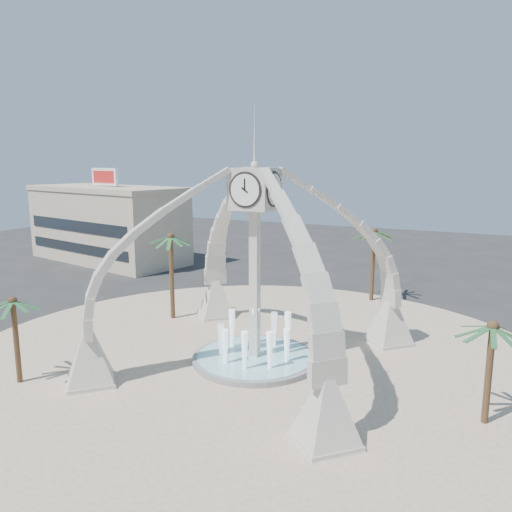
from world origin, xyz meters
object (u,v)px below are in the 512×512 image
at_px(palm_east, 493,328).
at_px(palm_west, 171,238).
at_px(fountain, 255,358).
at_px(palm_north, 374,232).
at_px(clock_tower, 255,263).
at_px(palm_south, 13,302).

distance_m(palm_east, palm_west, 24.65).
relative_size(fountain, palm_north, 1.10).
bearing_deg(palm_west, clock_tower, -27.29).
bearing_deg(palm_east, fountain, 171.81).
bearing_deg(palm_east, palm_west, 163.19).
height_order(fountain, palm_west, palm_west).
height_order(palm_west, palm_north, palm_west).
distance_m(palm_west, palm_north, 18.31).
bearing_deg(clock_tower, palm_west, 152.71).
relative_size(palm_east, palm_south, 1.02).
height_order(clock_tower, palm_west, clock_tower).
height_order(clock_tower, palm_east, clock_tower).
bearing_deg(palm_north, palm_west, -136.87).
height_order(clock_tower, fountain, clock_tower).
bearing_deg(palm_west, palm_north, 43.13).
relative_size(fountain, palm_west, 1.06).
bearing_deg(palm_south, palm_west, 86.27).
height_order(palm_east, palm_north, palm_north).
bearing_deg(fountain, palm_west, 152.71).
relative_size(palm_east, palm_north, 0.78).
bearing_deg(clock_tower, palm_north, 79.28).
bearing_deg(palm_west, palm_east, -16.81).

